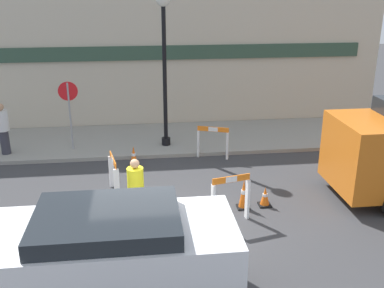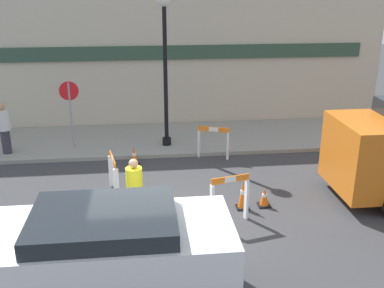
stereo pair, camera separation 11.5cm
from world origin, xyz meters
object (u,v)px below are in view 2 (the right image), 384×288
(stop_sign, at_px, (70,104))
(person_pedestrian, at_px, (4,127))
(person_worker, at_px, (135,193))
(streetlamp_post, at_px, (165,50))
(parked_car_1, at_px, (106,255))

(stop_sign, relative_size, person_pedestrian, 1.35)
(person_worker, relative_size, person_pedestrian, 1.06)
(streetlamp_post, distance_m, stop_sign, 3.44)
(person_worker, relative_size, parked_car_1, 0.42)
(streetlamp_post, relative_size, parked_car_1, 1.17)
(person_worker, height_order, person_pedestrian, person_pedestrian)
(stop_sign, relative_size, person_worker, 1.28)
(person_worker, distance_m, person_pedestrian, 6.46)
(person_pedestrian, bearing_deg, person_worker, 124.09)
(streetlamp_post, xyz_separation_m, stop_sign, (-3.02, -0.02, -1.65))
(person_pedestrian, height_order, parked_car_1, parked_car_1)
(person_worker, bearing_deg, parked_car_1, -155.89)
(person_pedestrian, bearing_deg, streetlamp_post, 177.56)
(streetlamp_post, relative_size, person_pedestrian, 2.97)
(stop_sign, distance_m, person_worker, 5.64)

